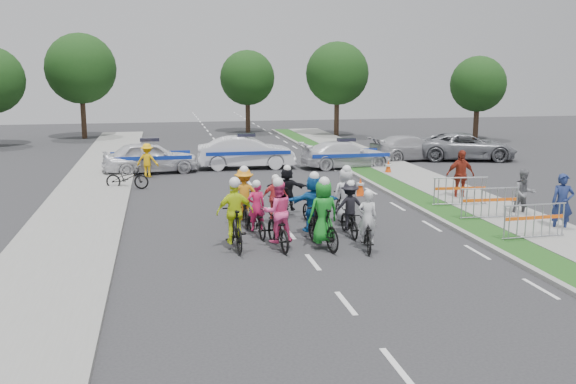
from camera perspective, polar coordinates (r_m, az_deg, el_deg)
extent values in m
plane|color=#28282B|center=(16.67, 2.23, -6.26)|extent=(90.00, 90.00, 0.00)
cube|color=gray|center=(22.84, 11.78, -1.60)|extent=(0.20, 60.00, 0.12)
cube|color=#234A17|center=(23.12, 13.37, -1.52)|extent=(1.20, 60.00, 0.11)
cube|color=gray|center=(23.92, 17.30, -1.29)|extent=(2.40, 60.00, 0.13)
cube|color=gray|center=(21.22, -18.47, -2.88)|extent=(3.00, 60.00, 0.13)
imported|color=black|center=(17.84, 6.98, -3.72)|extent=(0.90, 1.76, 0.88)
imported|color=silver|center=(17.68, 7.07, -2.27)|extent=(0.59, 0.45, 1.46)
sphere|color=white|center=(17.49, 7.17, -0.18)|extent=(0.25, 0.25, 0.25)
imported|color=black|center=(17.84, 3.12, -3.18)|extent=(0.92, 2.01, 1.16)
imported|color=#188823|center=(17.69, 3.17, -1.74)|extent=(0.94, 0.71, 1.74)
sphere|color=white|center=(17.47, 3.24, 0.89)|extent=(0.30, 0.30, 0.30)
imported|color=black|center=(17.87, -0.94, -3.35)|extent=(0.88, 2.04, 1.04)
imported|color=#FF4692|center=(17.70, -0.92, -1.74)|extent=(0.90, 0.73, 1.73)
sphere|color=white|center=(17.49, -0.90, 0.86)|extent=(0.30, 0.30, 0.30)
imported|color=black|center=(17.77, -4.73, -3.25)|extent=(0.68, 1.97, 1.17)
imported|color=#DBF519|center=(17.61, -4.74, -1.80)|extent=(1.05, 0.49, 1.75)
sphere|color=white|center=(17.40, -4.76, 0.85)|extent=(0.30, 0.30, 0.30)
imported|color=black|center=(19.26, 5.43, -2.59)|extent=(0.58, 1.66, 0.87)
imported|color=black|center=(19.11, 5.50, -1.25)|extent=(0.94, 0.54, 1.45)
sphere|color=white|center=(18.94, 5.58, 0.68)|extent=(0.25, 0.25, 0.25)
imported|color=black|center=(19.06, 2.26, -2.30)|extent=(0.59, 1.89, 1.13)
imported|color=#1659A5|center=(18.91, 2.30, -0.98)|extent=(1.59, 0.55, 1.69)
sphere|color=white|center=(18.72, 2.36, 1.39)|extent=(0.29, 0.29, 0.29)
imported|color=black|center=(19.16, -2.83, -2.62)|extent=(0.82, 1.75, 0.88)
imported|color=#DB1B56|center=(19.01, -2.83, -1.26)|extent=(0.58, 0.43, 1.47)
sphere|color=white|center=(18.83, -2.82, 0.70)|extent=(0.25, 0.25, 0.25)
imported|color=black|center=(20.53, 5.11, -1.40)|extent=(0.63, 1.88, 1.11)
imported|color=silver|center=(20.39, 5.17, -0.17)|extent=(0.84, 0.58, 1.67)
sphere|color=white|center=(20.21, 5.25, 1.99)|extent=(0.29, 0.29, 0.29)
imported|color=black|center=(20.64, 2.18, -1.65)|extent=(0.84, 1.72, 0.86)
imported|color=#188558|center=(20.50, 2.23, -0.40)|extent=(0.78, 0.65, 1.44)
sphere|color=white|center=(20.33, 2.27, 1.38)|extent=(0.25, 0.25, 0.25)
imported|color=black|center=(20.45, -1.16, -1.64)|extent=(0.70, 1.63, 0.95)
imported|color=#E94046|center=(20.32, -1.14, -0.53)|extent=(0.88, 0.48, 1.42)
sphere|color=white|center=(20.15, -1.12, 1.24)|extent=(0.25, 0.25, 0.25)
imported|color=black|center=(20.53, -3.92, -1.55)|extent=(0.68, 1.90, 0.99)
imported|color=orange|center=(20.37, -3.92, -0.19)|extent=(1.07, 0.63, 1.65)
sphere|color=white|center=(20.19, -3.93, 1.95)|extent=(0.29, 0.29, 0.29)
imported|color=black|center=(21.82, -0.12, -0.77)|extent=(0.79, 1.72, 1.00)
imported|color=black|center=(21.69, -0.10, 0.32)|extent=(1.45, 0.71, 1.50)
sphere|color=white|center=(21.52, -0.07, 2.09)|extent=(0.26, 0.26, 0.26)
imported|color=silver|center=(31.26, -12.14, 3.05)|extent=(4.69, 2.44, 1.52)
imported|color=silver|center=(32.10, -3.73, 3.53)|extent=(4.89, 1.92, 1.59)
imported|color=silver|center=(32.36, 5.18, 3.34)|extent=(4.68, 2.08, 1.33)
imported|color=#B1B1B6|center=(35.46, 10.80, 3.86)|extent=(4.87, 2.64, 1.34)
imported|color=gray|center=(36.35, 15.57, 3.93)|extent=(5.74, 3.68, 1.47)
imported|color=navy|center=(21.21, 23.21, -0.91)|extent=(0.77, 0.64, 1.80)
imported|color=slate|center=(22.89, 20.24, -0.12)|extent=(0.87, 0.73, 1.61)
imported|color=maroon|center=(25.04, 15.06, 1.45)|extent=(1.13, 0.49, 1.91)
imported|color=yellow|center=(30.08, -12.39, 2.76)|extent=(1.13, 0.85, 1.55)
cube|color=#F24C0C|center=(25.44, 6.43, -0.26)|extent=(0.40, 0.40, 0.03)
cone|color=#F24C0C|center=(25.38, 6.45, 0.49)|extent=(0.36, 0.36, 0.70)
cylinder|color=silver|center=(25.36, 6.46, 0.71)|extent=(0.29, 0.29, 0.08)
cube|color=#F24C0C|center=(30.50, 8.88, 1.55)|extent=(0.40, 0.40, 0.03)
cone|color=#F24C0C|center=(30.45, 8.90, 2.17)|extent=(0.36, 0.36, 0.70)
cylinder|color=silver|center=(30.44, 8.91, 2.36)|extent=(0.29, 0.29, 0.08)
imported|color=black|center=(27.37, -14.10, 1.24)|extent=(1.87, 1.02, 0.93)
cylinder|color=#382619|center=(47.35, 4.34, 6.93)|extent=(0.36, 0.36, 3.25)
sphere|color=#103411|center=(47.23, 4.39, 10.47)|extent=(4.55, 4.55, 4.55)
cylinder|color=#382619|center=(46.97, 16.38, 6.18)|extent=(0.36, 0.36, 2.75)
sphere|color=#103411|center=(46.85, 16.54, 9.19)|extent=(3.85, 3.85, 3.85)
cylinder|color=#382619|center=(47.87, -17.74, 6.64)|extent=(0.36, 0.36, 3.50)
sphere|color=#103411|center=(47.76, -17.96, 10.40)|extent=(4.90, 4.90, 4.90)
cylinder|color=#382619|center=(50.05, -3.59, 7.01)|extent=(0.36, 0.36, 3.00)
sphere|color=#103411|center=(49.94, -3.63, 10.10)|extent=(4.20, 4.20, 4.20)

